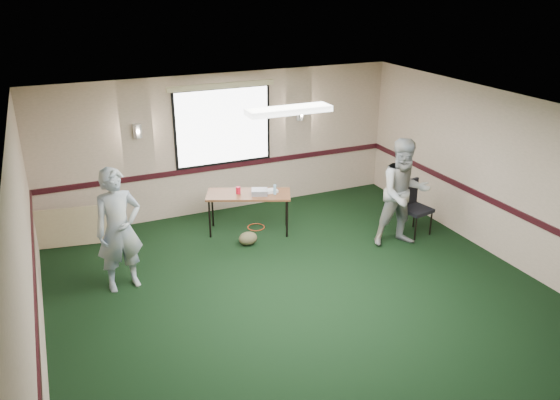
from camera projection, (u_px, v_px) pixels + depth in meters
name	position (u px, v px, depth m)	size (l,w,h in m)	color
ground	(318.00, 312.00, 7.60)	(8.00, 8.00, 0.00)	black
room_shell	(259.00, 161.00, 8.80)	(8.00, 8.02, 8.00)	tan
folding_table	(249.00, 196.00, 9.75)	(1.60, 1.13, 0.74)	#503117
projector	(259.00, 192.00, 9.67)	(0.28, 0.23, 0.09)	gray
game_console	(272.00, 191.00, 9.78)	(0.20, 0.16, 0.05)	silver
red_cup	(238.00, 190.00, 9.70)	(0.08, 0.08, 0.13)	red
water_bottle	(275.00, 190.00, 9.66)	(0.05, 0.05, 0.18)	#83B6D6
duffel_bag	(248.00, 238.00, 9.46)	(0.33, 0.25, 0.23)	#4E4C2D
cable_coil	(256.00, 227.00, 10.15)	(0.32, 0.32, 0.02)	#C74118
folded_table	(67.00, 227.00, 9.38)	(1.30, 0.06, 0.67)	tan
conference_chair	(412.00, 203.00, 9.78)	(0.55, 0.57, 0.97)	black
person_left	(119.00, 230.00, 7.88)	(0.68, 0.45, 1.88)	#415C90
person_right	(404.00, 193.00, 9.19)	(0.92, 0.72, 1.89)	#738EB3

